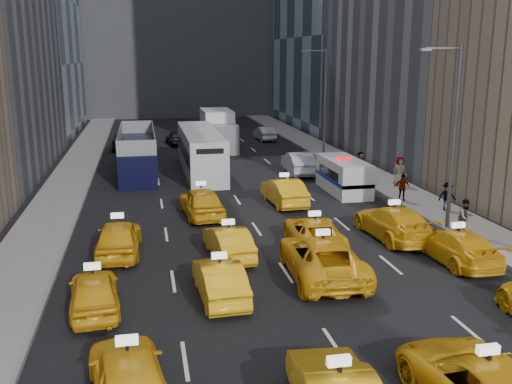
{
  "coord_description": "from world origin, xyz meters",
  "views": [
    {
      "loc": [
        -5.38,
        -12.85,
        8.55
      ],
      "look_at": [
        -0.1,
        13.64,
        2.0
      ],
      "focal_mm": 40.0,
      "sensor_mm": 36.0,
      "label": 1
    }
  ],
  "objects_px": {
    "box_truck": "(218,130)",
    "city_bus": "(201,152)",
    "nypd_van": "(344,176)",
    "double_decker": "(138,152)"
  },
  "relations": [
    {
      "from": "city_bus",
      "to": "box_truck",
      "type": "relative_size",
      "value": 1.55
    },
    {
      "from": "nypd_van",
      "to": "city_bus",
      "type": "distance_m",
      "value": 11.5
    },
    {
      "from": "double_decker",
      "to": "box_truck",
      "type": "bearing_deg",
      "value": 61.69
    },
    {
      "from": "nypd_van",
      "to": "box_truck",
      "type": "height_order",
      "value": "box_truck"
    },
    {
      "from": "double_decker",
      "to": "box_truck",
      "type": "relative_size",
      "value": 1.44
    },
    {
      "from": "double_decker",
      "to": "city_bus",
      "type": "relative_size",
      "value": 0.93
    },
    {
      "from": "nypd_van",
      "to": "box_truck",
      "type": "distance_m",
      "value": 19.26
    },
    {
      "from": "nypd_van",
      "to": "double_decker",
      "type": "height_order",
      "value": "double_decker"
    },
    {
      "from": "nypd_van",
      "to": "city_bus",
      "type": "xyz_separation_m",
      "value": [
        -8.23,
        8.01,
        0.52
      ]
    },
    {
      "from": "box_truck",
      "to": "city_bus",
      "type": "bearing_deg",
      "value": -100.02
    }
  ]
}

